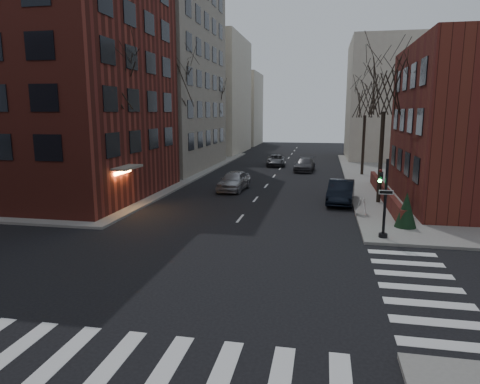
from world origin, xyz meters
The scene contains 22 objects.
ground centered at (0.00, 0.00, 0.00)m, with size 160.00×160.00×0.00m, color black.
sidewalk_far_left centered at (-29.00, 30.00, 0.07)m, with size 44.00×44.00×0.15m, color gray.
building_left_brick centered at (-15.50, 16.50, 9.00)m, with size 15.00×15.00×18.00m, color maroon.
building_left_tan centered at (-17.00, 34.00, 14.00)m, with size 18.00×18.00×28.00m, color gray.
low_wall_right centered at (9.30, 19.00, 0.65)m, with size 0.35×16.00×1.00m, color #5C241A.
building_distant_la centered at (-15.00, 55.00, 9.00)m, with size 14.00×16.00×18.00m, color beige.
building_distant_ra centered at (15.00, 50.00, 8.00)m, with size 14.00×14.00×16.00m, color beige.
building_distant_lb centered at (-13.00, 72.00, 7.00)m, with size 10.00×12.00×14.00m, color beige.
traffic_signal centered at (7.94, 8.99, 1.91)m, with size 0.76×0.44×4.00m.
tree_left_a centered at (-8.80, 14.00, 8.47)m, with size 4.18×4.18×10.26m.
tree_left_b centered at (-8.80, 26.00, 8.91)m, with size 4.40×4.40×10.80m.
tree_left_c centered at (-8.80, 40.00, 8.03)m, with size 3.96×3.96×9.72m.
tree_right_a centered at (8.80, 18.00, 8.03)m, with size 3.96×3.96×9.72m.
tree_right_b centered at (8.80, 32.00, 7.59)m, with size 3.74×3.74×9.18m.
streetlamp_near centered at (-8.20, 22.00, 4.24)m, with size 0.36×0.36×6.28m.
streetlamp_far centered at (-8.20, 42.00, 4.24)m, with size 0.36×0.36×6.28m.
parked_sedan centered at (6.20, 17.84, 0.82)m, with size 1.73×4.96×1.64m, color black.
car_lane_silver centered at (-2.34, 21.31, 0.82)m, with size 1.94×4.82×1.64m, color #A5A6AB.
car_lane_gray centered at (2.88, 34.39, 0.72)m, with size 2.01×4.94×1.43m, color #39383D.
car_lane_far centered at (-0.80, 38.65, 0.66)m, with size 2.19×4.74×1.32m, color #46474C.
sandwich_board centered at (7.30, 13.81, 0.67)m, with size 0.46×0.64×1.03m, color white.
evergreen_shrub centered at (9.46, 11.29, 1.12)m, with size 1.17×1.17×1.95m, color black.
Camera 1 is at (4.90, -12.95, 6.41)m, focal length 32.00 mm.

